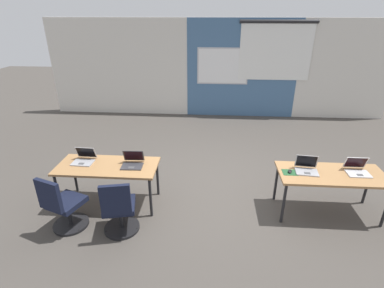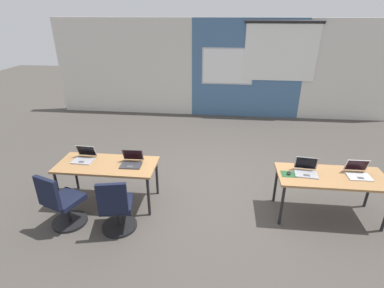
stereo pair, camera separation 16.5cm
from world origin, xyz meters
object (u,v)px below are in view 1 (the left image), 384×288
(mouse_near_right_inner, at_px, (290,171))
(laptop_near_right_inner, at_px, (307,168))
(desk_near_right, at_px, (331,177))
(chair_near_left_end, at_px, (63,207))
(desk_near_left, at_px, (108,168))
(laptop_near_left_inner, at_px, (133,163))
(chair_near_left_inner, at_px, (119,211))
(laptop_near_left_end, at_px, (84,159))
(laptop_near_right_end, at_px, (357,170))

(mouse_near_right_inner, bearing_deg, laptop_near_right_inner, 13.69)
(desk_near_right, xyz_separation_m, chair_near_left_end, (-3.96, -0.68, -0.28))
(desk_near_left, bearing_deg, laptop_near_left_inner, 4.06)
(desk_near_right, relative_size, mouse_near_right_inner, 14.26)
(chair_near_left_inner, relative_size, laptop_near_left_end, 2.68)
(chair_near_left_inner, distance_m, chair_near_left_end, 0.83)
(desk_near_right, xyz_separation_m, mouse_near_right_inner, (-0.64, -0.02, 0.08))
(laptop_near_left_end, bearing_deg, desk_near_left, -9.97)
(desk_near_right, bearing_deg, desk_near_left, 180.00)
(laptop_near_left_end, bearing_deg, chair_near_left_end, -90.89)
(mouse_near_right_inner, distance_m, chair_near_left_end, 3.41)
(laptop_near_right_inner, xyz_separation_m, laptop_near_right_end, (0.76, 0.01, -0.00))
(laptop_near_left_end, relative_size, chair_near_left_end, 0.37)
(laptop_near_right_end, bearing_deg, mouse_near_right_inner, -175.62)
(desk_near_right, relative_size, laptop_near_right_inner, 4.48)
(mouse_near_right_inner, bearing_deg, laptop_near_left_end, 177.99)
(laptop_near_left_inner, relative_size, laptop_near_left_end, 0.99)
(desk_near_left, relative_size, laptop_near_left_inner, 4.70)
(laptop_near_right_end, bearing_deg, desk_near_left, -179.00)
(laptop_near_left_inner, xyz_separation_m, laptop_near_right_inner, (2.71, 0.01, 0.00))
(laptop_near_left_inner, xyz_separation_m, chair_near_left_end, (-0.87, -0.71, -0.39))
(desk_near_left, distance_m, laptop_near_right_end, 3.88)
(chair_near_left_end, bearing_deg, laptop_near_right_end, -150.47)
(desk_near_right, bearing_deg, laptop_near_right_inner, 173.89)
(chair_near_left_end, bearing_deg, desk_near_left, -104.18)
(chair_near_left_inner, distance_m, laptop_near_right_inner, 2.88)
(desk_near_right, relative_size, laptop_near_left_inner, 4.70)
(chair_near_left_end, bearing_deg, laptop_near_left_end, -73.35)
(desk_near_left, xyz_separation_m, laptop_near_left_end, (-0.42, 0.09, 0.11))
(desk_near_right, xyz_separation_m, chair_near_left_inner, (-3.13, -0.70, -0.28))
(desk_near_right, xyz_separation_m, laptop_near_left_end, (-3.92, 0.09, 0.11))
(laptop_near_right_inner, bearing_deg, desk_near_right, -0.16)
(laptop_near_right_end, bearing_deg, desk_near_right, -172.22)
(desk_near_right, distance_m, chair_near_left_end, 4.03)
(laptop_near_right_inner, relative_size, mouse_near_right_inner, 3.18)
(mouse_near_right_inner, xyz_separation_m, laptop_near_left_end, (-3.28, 0.11, 0.03))
(desk_near_left, bearing_deg, laptop_near_right_inner, 0.74)
(chair_near_left_end, bearing_deg, laptop_near_left_inner, -120.86)
(chair_near_left_inner, bearing_deg, mouse_near_right_inner, -176.67)
(chair_near_left_inner, xyz_separation_m, laptop_near_left_end, (-0.79, 0.79, 0.39))
(mouse_near_right_inner, distance_m, laptop_near_right_end, 1.02)
(mouse_near_right_inner, xyz_separation_m, laptop_near_right_end, (1.02, 0.07, 0.03))
(laptop_near_left_inner, bearing_deg, desk_near_left, -177.93)
(mouse_near_right_inner, xyz_separation_m, chair_near_left_end, (-3.32, -0.66, -0.36))
(laptop_near_right_inner, height_order, laptop_near_left_end, laptop_near_right_inner)
(chair_near_left_inner, bearing_deg, laptop_near_right_end, -179.84)
(laptop_near_left_inner, bearing_deg, laptop_near_left_end, 173.67)
(laptop_near_left_inner, xyz_separation_m, laptop_near_left_end, (-0.82, 0.06, 0.00))
(chair_near_left_inner, xyz_separation_m, laptop_near_right_end, (3.51, 0.75, 0.39))
(laptop_near_left_inner, distance_m, chair_near_left_inner, 0.83)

